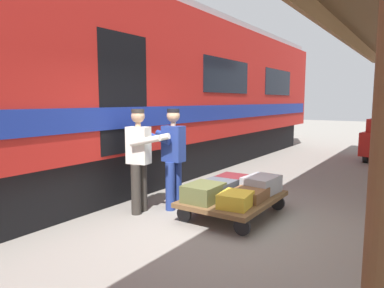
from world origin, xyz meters
TOP-DOWN VIEW (x-y plane):
  - ground_plane at (0.00, 0.00)m, footprint 60.00×60.00m
  - train_car at (3.61, -0.00)m, footprint 3.03×20.67m
  - luggage_cart at (0.36, -0.61)m, footprint 1.22×1.70m
  - suitcase_yellow_case at (0.08, -0.15)m, footprint 0.48×0.55m
  - suitcase_olive_duffel at (0.63, -0.15)m, footprint 0.49×0.61m
  - suitcase_slate_roller at (0.63, -0.61)m, footprint 0.49×0.57m
  - suitcase_gray_aluminum at (0.08, -1.08)m, footprint 0.51×0.67m
  - suitcase_brown_leather at (0.08, -0.61)m, footprint 0.48×0.57m
  - suitcase_maroon_trunk at (0.63, -1.08)m, footprint 0.48×0.50m
  - porter_in_overalls at (1.39, -0.37)m, footprint 0.67×0.43m
  - porter_by_door at (1.70, 0.11)m, footprint 0.71×0.52m

SIDE VIEW (x-z plane):
  - ground_plane at x=0.00m, z-range 0.00..0.00m
  - luggage_cart at x=0.36m, z-range 0.11..0.42m
  - suitcase_brown_leather at x=0.08m, z-range 0.31..0.48m
  - suitcase_yellow_case at x=0.08m, z-range 0.31..0.52m
  - suitcase_slate_roller at x=0.63m, z-range 0.31..0.54m
  - suitcase_maroon_trunk at x=0.63m, z-range 0.31..0.54m
  - suitcase_olive_duffel at x=0.63m, z-range 0.31..0.57m
  - suitcase_gray_aluminum at x=0.08m, z-range 0.31..0.59m
  - porter_in_overalls at x=1.39m, z-range 0.07..1.78m
  - porter_by_door at x=1.70m, z-range 0.07..1.78m
  - train_car at x=3.61m, z-range 0.06..4.06m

